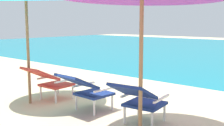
# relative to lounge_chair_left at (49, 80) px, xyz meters

# --- Properties ---
(ground_plane) EXTENTS (40.00, 40.00, 0.00)m
(ground_plane) POSITION_rel_lounge_chair_left_xyz_m (1.01, 4.09, -0.40)
(ground_plane) COLOR beige
(lounge_chair_left) EXTENTS (0.56, 0.89, 0.68)m
(lounge_chair_left) POSITION_rel_lounge_chair_left_xyz_m (0.00, 0.00, 0.00)
(lounge_chair_left) COLOR red
(lounge_chair_left) RESTS_ON ground_plane
(lounge_chair_center) EXTENTS (0.57, 0.89, 0.68)m
(lounge_chair_center) POSITION_rel_lounge_chair_left_xyz_m (1.01, -0.01, 0.00)
(lounge_chair_center) COLOR navy
(lounge_chair_center) RESTS_ON ground_plane
(lounge_chair_right) EXTENTS (0.64, 0.93, 0.68)m
(lounge_chair_right) POSITION_rel_lounge_chair_left_xyz_m (2.03, 0.05, 0.00)
(lounge_chair_right) COLOR navy
(lounge_chair_right) RESTS_ON ground_plane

